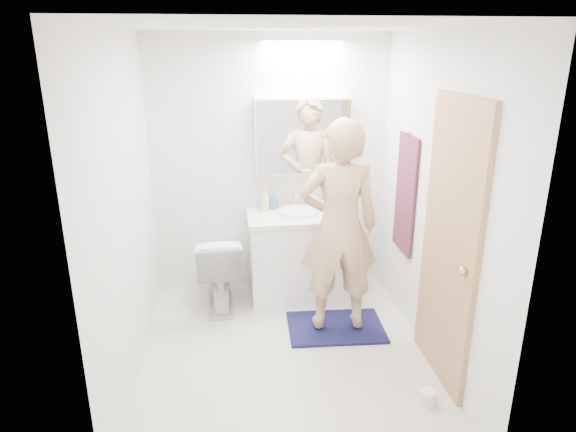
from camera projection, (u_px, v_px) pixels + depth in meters
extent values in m
plane|color=silver|center=(286.00, 354.00, 3.95)|extent=(2.50, 2.50, 0.00)
plane|color=white|center=(285.00, 26.00, 3.18)|extent=(2.50, 2.50, 0.00)
plane|color=white|center=(270.00, 167.00, 4.74)|extent=(2.50, 0.00, 2.50)
plane|color=white|center=(316.00, 288.00, 2.39)|extent=(2.50, 0.00, 2.50)
plane|color=white|center=(125.00, 213.00, 3.44)|extent=(0.00, 2.50, 2.50)
plane|color=white|center=(435.00, 202.00, 3.69)|extent=(0.00, 2.50, 2.50)
cube|color=white|center=(299.00, 257.00, 4.76)|extent=(0.90, 0.55, 0.78)
cube|color=silver|center=(299.00, 216.00, 4.63)|extent=(0.95, 0.58, 0.04)
cylinder|color=white|center=(299.00, 211.00, 4.65)|extent=(0.36, 0.36, 0.03)
cylinder|color=silver|center=(296.00, 199.00, 4.80)|extent=(0.02, 0.02, 0.16)
cube|color=white|center=(303.00, 136.00, 4.61)|extent=(0.88, 0.14, 0.70)
cube|color=silver|center=(304.00, 137.00, 4.54)|extent=(0.84, 0.01, 0.66)
imported|color=white|center=(218.00, 270.00, 4.58)|extent=(0.44, 0.72, 0.71)
cube|color=#14133B|center=(336.00, 327.00, 4.30)|extent=(0.82, 0.58, 0.02)
imported|color=tan|center=(339.00, 227.00, 4.01)|extent=(0.65, 0.44, 1.74)
cube|color=tan|center=(449.00, 245.00, 3.43)|extent=(0.04, 0.80, 2.00)
sphere|color=gold|center=(463.00, 271.00, 3.15)|extent=(0.06, 0.06, 0.06)
cube|color=#13273D|center=(405.00, 194.00, 4.24)|extent=(0.02, 0.42, 1.00)
cylinder|color=silver|center=(409.00, 132.00, 4.07)|extent=(0.07, 0.02, 0.02)
imported|color=beige|center=(265.00, 199.00, 4.70)|extent=(0.09, 0.09, 0.21)
imported|color=#4F76AA|center=(273.00, 201.00, 4.74)|extent=(0.10, 0.10, 0.16)
imported|color=#3E5DBC|center=(320.00, 203.00, 4.78)|extent=(0.12, 0.12, 0.09)
cylinder|color=white|center=(428.00, 398.00, 3.38)|extent=(0.11, 0.11, 0.10)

